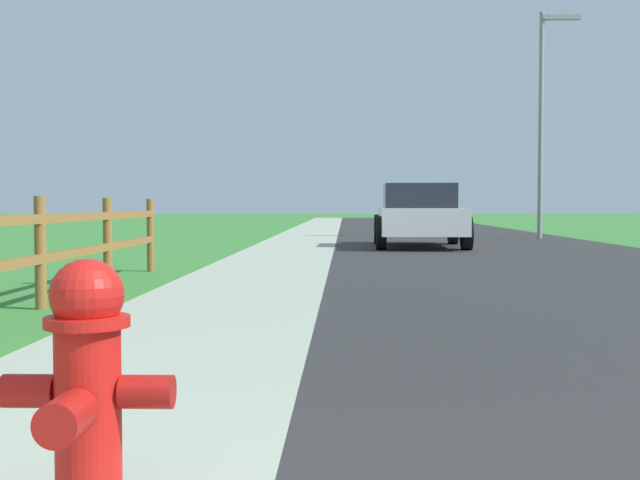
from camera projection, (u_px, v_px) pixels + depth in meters
The scene contains 7 objects.
ground_plane at pixel (338, 236), 25.89m from camera, with size 120.00×120.00×0.00m, color #3A8135.
road_asphalt at pixel (442, 234), 27.78m from camera, with size 7.00×66.00×0.01m, color #2D2D2D.
curb_concrete at pixel (250, 234), 27.98m from camera, with size 6.00×66.00×0.01m, color #A6B19B.
grass_verge at pixel (206, 234), 28.03m from camera, with size 5.00×66.00×0.00m, color #3A8135.
fire_hydrant at pixel (87, 384), 2.65m from camera, with size 0.56×0.46×0.83m.
parked_suv_white at pixel (419, 215), 19.43m from camera, with size 2.15×4.37×1.49m.
street_lamp at pixel (545, 105), 23.93m from camera, with size 1.17×0.20×6.58m.
Camera 1 is at (0.26, -0.88, 1.01)m, focal length 46.15 mm.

